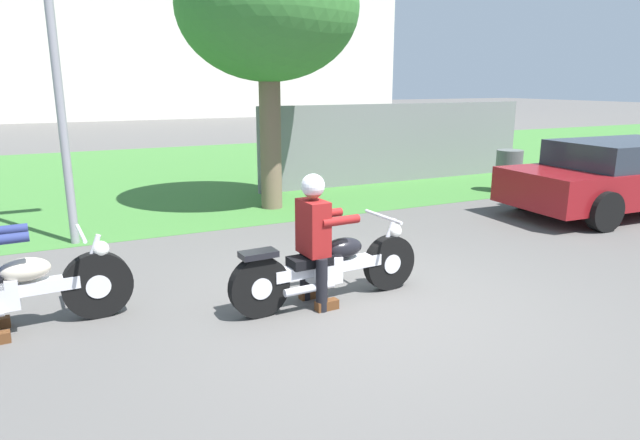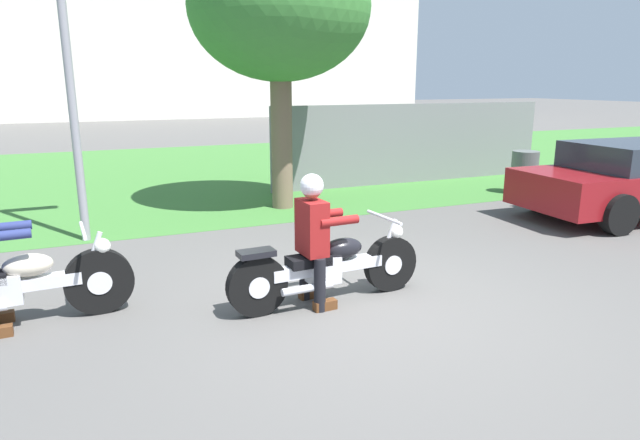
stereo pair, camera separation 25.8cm
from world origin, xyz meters
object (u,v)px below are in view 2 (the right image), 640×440
Objects in this scene: tree_roadside at (280,9)px; trash_can at (524,173)px; rider_lead at (314,230)px; motorcycle_lead at (328,267)px; motorcycle_follow at (10,287)px.

trash_can is at bearing -8.80° from tree_roadside.
tree_roadside is at bearing 71.42° from rider_lead.
motorcycle_lead is 3.06m from motorcycle_follow.
motorcycle_follow is (-3.00, 0.61, 0.02)m from motorcycle_lead.
motorcycle_follow is 2.51× the size of trash_can.
trash_can is at bearing 15.96° from motorcycle_follow.
rider_lead is at bearing -149.36° from trash_can.
trash_can is (6.15, 3.74, 0.06)m from motorcycle_lead.
rider_lead is (-0.17, -0.01, 0.43)m from motorcycle_lead.
motorcycle_lead is at bearing -14.42° from motorcycle_follow.
rider_lead is at bearing 179.14° from motorcycle_lead.
trash_can is at bearing 27.74° from rider_lead.
motorcycle_follow is (-2.83, 0.62, -0.41)m from rider_lead.
tree_roadside reaches higher than trash_can.
rider_lead is at bearing -15.20° from motorcycle_follow.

